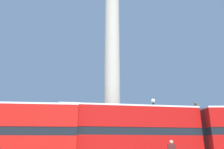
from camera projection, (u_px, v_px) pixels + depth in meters
monument_column at (112, 70)px, 22.77m from camera, size 4.91×4.91×25.53m
bus_b at (130, 132)px, 16.54m from camera, size 10.72×3.64×4.32m
equestrian_statue at (200, 141)px, 23.50m from camera, size 3.73×3.30×6.08m
street_lamp at (155, 129)px, 18.81m from camera, size 0.36×0.36×5.43m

